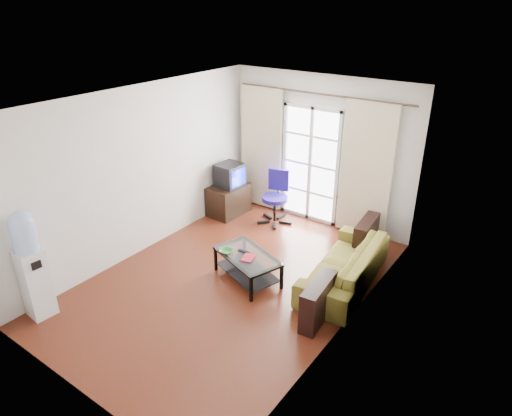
{
  "coord_description": "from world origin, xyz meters",
  "views": [
    {
      "loc": [
        3.63,
        -4.44,
        3.9
      ],
      "look_at": [
        0.2,
        0.35,
        1.13
      ],
      "focal_mm": 32.0,
      "sensor_mm": 36.0,
      "label": 1
    }
  ],
  "objects_px": {
    "sofa": "(345,265)",
    "crt_tv": "(229,175)",
    "coffee_table": "(247,264)",
    "tv_stand": "(229,200)",
    "water_cooler": "(31,263)",
    "task_chair": "(275,207)"
  },
  "relations": [
    {
      "from": "coffee_table",
      "to": "tv_stand",
      "type": "distance_m",
      "value": 2.33
    },
    {
      "from": "sofa",
      "to": "coffee_table",
      "type": "bearing_deg",
      "value": -62.95
    },
    {
      "from": "task_chair",
      "to": "water_cooler",
      "type": "height_order",
      "value": "water_cooler"
    },
    {
      "from": "crt_tv",
      "to": "tv_stand",
      "type": "bearing_deg",
      "value": -90.71
    },
    {
      "from": "sofa",
      "to": "water_cooler",
      "type": "distance_m",
      "value": 4.28
    },
    {
      "from": "tv_stand",
      "to": "task_chair",
      "type": "bearing_deg",
      "value": 15.35
    },
    {
      "from": "tv_stand",
      "to": "task_chair",
      "type": "xyz_separation_m",
      "value": [
        0.94,
        0.22,
        0.0
      ]
    },
    {
      "from": "tv_stand",
      "to": "task_chair",
      "type": "distance_m",
      "value": 0.97
    },
    {
      "from": "coffee_table",
      "to": "crt_tv",
      "type": "bearing_deg",
      "value": 135.09
    },
    {
      "from": "tv_stand",
      "to": "water_cooler",
      "type": "distance_m",
      "value": 3.93
    },
    {
      "from": "sofa",
      "to": "tv_stand",
      "type": "xyz_separation_m",
      "value": [
        -2.87,
        0.85,
        -0.01
      ]
    },
    {
      "from": "sofa",
      "to": "crt_tv",
      "type": "xyz_separation_m",
      "value": [
        -2.87,
        0.87,
        0.5
      ]
    },
    {
      "from": "coffee_table",
      "to": "tv_stand",
      "type": "relative_size",
      "value": 1.49
    },
    {
      "from": "sofa",
      "to": "tv_stand",
      "type": "height_order",
      "value": "sofa"
    },
    {
      "from": "water_cooler",
      "to": "sofa",
      "type": "bearing_deg",
      "value": 50.45
    },
    {
      "from": "sofa",
      "to": "water_cooler",
      "type": "height_order",
      "value": "water_cooler"
    },
    {
      "from": "sofa",
      "to": "water_cooler",
      "type": "xyz_separation_m",
      "value": [
        -2.96,
        -3.05,
        0.51
      ]
    },
    {
      "from": "water_cooler",
      "to": "task_chair",
      "type": "bearing_deg",
      "value": 80.55
    },
    {
      "from": "crt_tv",
      "to": "coffee_table",
      "type": "bearing_deg",
      "value": -41.31
    },
    {
      "from": "sofa",
      "to": "task_chair",
      "type": "distance_m",
      "value": 2.21
    },
    {
      "from": "crt_tv",
      "to": "sofa",
      "type": "bearing_deg",
      "value": -13.36
    },
    {
      "from": "coffee_table",
      "to": "crt_tv",
      "type": "distance_m",
      "value": 2.41
    }
  ]
}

